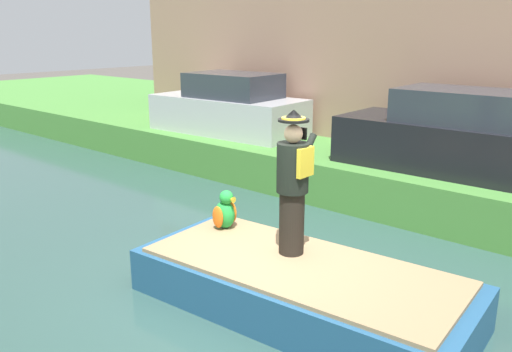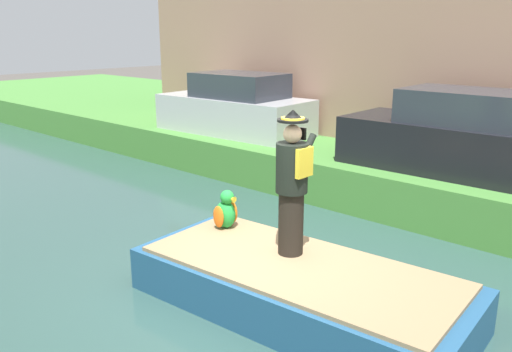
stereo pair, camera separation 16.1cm
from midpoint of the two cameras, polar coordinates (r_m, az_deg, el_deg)
ground_plane at (r=7.25m, az=0.14°, el=-13.23°), size 80.00×80.00×0.00m
canal_water at (r=7.22m, az=0.14°, el=-12.88°), size 6.80×48.00×0.10m
grass_bank_far at (r=13.81m, az=22.44°, el=1.71°), size 9.22×48.00×0.96m
boat at (r=6.73m, az=4.06°, el=-11.80°), size 2.12×4.33×0.61m
person_pirate at (r=6.59m, az=3.30°, el=-0.82°), size 0.61×0.42×1.85m
parrot_plush at (r=7.65m, az=-3.96°, el=-3.86°), size 0.36×0.34×0.57m
parked_car_dark at (r=10.40m, az=19.81°, el=4.03°), size 1.77×4.03×1.50m
parked_car_silver at (r=13.47m, az=-3.28°, el=7.33°), size 1.93×4.09×1.50m
building_row at (r=14.65m, az=17.34°, el=17.40°), size 5.30×15.28×6.38m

